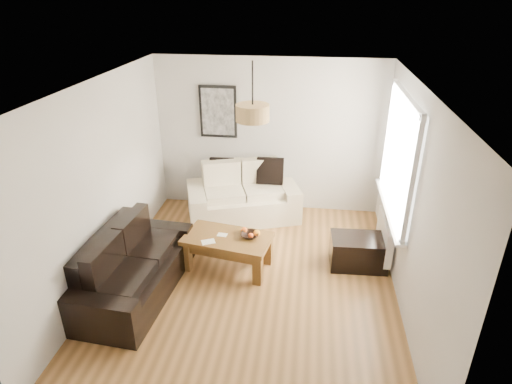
# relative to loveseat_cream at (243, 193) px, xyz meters

# --- Properties ---
(floor) EXTENTS (4.50, 4.50, 0.00)m
(floor) POSITION_rel_loveseat_cream_xyz_m (0.38, -1.78, -0.45)
(floor) COLOR brown
(floor) RESTS_ON ground
(ceiling) EXTENTS (3.80, 4.50, 0.00)m
(ceiling) POSITION_rel_loveseat_cream_xyz_m (0.38, -1.78, 2.15)
(ceiling) COLOR white
(ceiling) RESTS_ON floor
(wall_back) EXTENTS (3.80, 0.04, 2.60)m
(wall_back) POSITION_rel_loveseat_cream_xyz_m (0.38, 0.47, 0.85)
(wall_back) COLOR silver
(wall_back) RESTS_ON floor
(wall_front) EXTENTS (3.80, 0.04, 2.60)m
(wall_front) POSITION_rel_loveseat_cream_xyz_m (0.38, -4.03, 0.85)
(wall_front) COLOR silver
(wall_front) RESTS_ON floor
(wall_left) EXTENTS (0.04, 4.50, 2.60)m
(wall_left) POSITION_rel_loveseat_cream_xyz_m (-1.52, -1.78, 0.85)
(wall_left) COLOR silver
(wall_left) RESTS_ON floor
(wall_right) EXTENTS (0.04, 4.50, 2.60)m
(wall_right) POSITION_rel_loveseat_cream_xyz_m (2.28, -1.78, 0.85)
(wall_right) COLOR silver
(wall_right) RESTS_ON floor
(window_bay) EXTENTS (0.14, 1.90, 1.60)m
(window_bay) POSITION_rel_loveseat_cream_xyz_m (2.24, -0.98, 1.15)
(window_bay) COLOR white
(window_bay) RESTS_ON wall_right
(radiator) EXTENTS (0.10, 0.90, 0.52)m
(radiator) POSITION_rel_loveseat_cream_xyz_m (2.20, -0.98, -0.07)
(radiator) COLOR white
(radiator) RESTS_ON wall_right
(poster) EXTENTS (0.62, 0.04, 0.87)m
(poster) POSITION_rel_loveseat_cream_xyz_m (-0.47, 0.44, 1.25)
(poster) COLOR black
(poster) RESTS_ON wall_back
(pendant_shade) EXTENTS (0.40, 0.40, 0.20)m
(pendant_shade) POSITION_rel_loveseat_cream_xyz_m (0.38, -1.48, 1.78)
(pendant_shade) COLOR tan
(pendant_shade) RESTS_ON ceiling
(loveseat_cream) EXTENTS (2.03, 1.52, 0.90)m
(loveseat_cream) POSITION_rel_loveseat_cream_xyz_m (0.00, 0.00, 0.00)
(loveseat_cream) COLOR beige
(loveseat_cream) RESTS_ON floor
(sofa_leather) EXTENTS (1.07, 1.96, 0.82)m
(sofa_leather) POSITION_rel_loveseat_cream_xyz_m (-1.05, -2.17, -0.04)
(sofa_leather) COLOR black
(sofa_leather) RESTS_ON floor
(coffee_table) EXTENTS (1.27, 0.84, 0.48)m
(coffee_table) POSITION_rel_loveseat_cream_xyz_m (0.02, -1.46, -0.21)
(coffee_table) COLOR brown
(coffee_table) RESTS_ON floor
(ottoman) EXTENTS (0.79, 0.53, 0.44)m
(ottoman) POSITION_rel_loveseat_cream_xyz_m (1.83, -1.19, -0.23)
(ottoman) COLOR black
(ottoman) RESTS_ON floor
(cushion_left) EXTENTS (0.41, 0.15, 0.40)m
(cushion_left) POSITION_rel_loveseat_cream_xyz_m (-0.40, 0.22, 0.31)
(cushion_left) COLOR black
(cushion_left) RESTS_ON loveseat_cream
(cushion_right) EXTENTS (0.45, 0.14, 0.45)m
(cushion_right) POSITION_rel_loveseat_cream_xyz_m (0.43, 0.22, 0.33)
(cushion_right) COLOR black
(cushion_right) RESTS_ON loveseat_cream
(fruit_bowl) EXTENTS (0.25, 0.25, 0.06)m
(fruit_bowl) POSITION_rel_loveseat_cream_xyz_m (0.33, -1.43, 0.06)
(fruit_bowl) COLOR black
(fruit_bowl) RESTS_ON coffee_table
(orange_a) EXTENTS (0.08, 0.08, 0.07)m
(orange_a) POSITION_rel_loveseat_cream_xyz_m (0.35, -1.45, 0.07)
(orange_a) COLOR #FF5415
(orange_a) RESTS_ON fruit_bowl
(orange_b) EXTENTS (0.10, 0.10, 0.09)m
(orange_b) POSITION_rel_loveseat_cream_xyz_m (0.42, -1.38, 0.07)
(orange_b) COLOR orange
(orange_b) RESTS_ON fruit_bowl
(orange_c) EXTENTS (0.09, 0.09, 0.09)m
(orange_c) POSITION_rel_loveseat_cream_xyz_m (0.24, -1.33, 0.07)
(orange_c) COLOR #DD5612
(orange_c) RESTS_ON fruit_bowl
(papers) EXTENTS (0.21, 0.19, 0.01)m
(papers) POSITION_rel_loveseat_cream_xyz_m (-0.20, -1.63, 0.04)
(papers) COLOR white
(papers) RESTS_ON coffee_table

